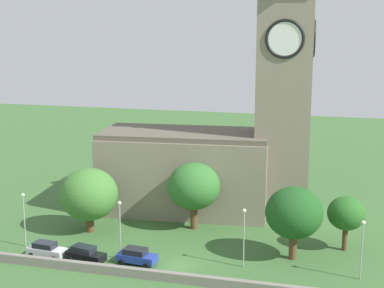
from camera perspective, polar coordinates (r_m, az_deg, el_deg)
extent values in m
plane|color=#3D6633|center=(80.02, 1.78, -7.72)|extent=(200.00, 200.00, 0.00)
cube|color=gray|center=(83.95, -0.66, -2.88)|extent=(24.74, 13.73, 10.94)
cube|color=#5C5547|center=(82.68, -0.67, 1.03)|extent=(24.66, 12.80, 0.70)
cube|color=gray|center=(80.62, 8.97, 3.63)|extent=(7.90, 7.90, 30.96)
cylinder|color=white|center=(76.17, 9.13, 10.18)|extent=(4.65, 0.53, 4.66)
torus|color=black|center=(76.17, 9.13, 10.18)|extent=(5.10, 0.87, 5.08)
cylinder|color=white|center=(79.89, 11.88, 10.14)|extent=(0.53, 4.65, 4.66)
torus|color=black|center=(79.89, 11.88, 10.14)|extent=(0.87, 5.10, 5.08)
cube|color=gray|center=(62.68, -2.38, -12.90)|extent=(46.44, 0.70, 1.02)
cube|color=silver|center=(70.47, -14.09, -10.18)|extent=(4.69, 2.16, 0.83)
cube|color=#1E232B|center=(70.33, -14.28, -9.59)|extent=(2.68, 1.77, 0.66)
cylinder|color=black|center=(70.49, -12.61, -10.47)|extent=(0.69, 0.37, 0.66)
cylinder|color=black|center=(69.14, -13.41, -10.96)|extent=(0.69, 0.37, 0.66)
cylinder|color=black|center=(72.13, -14.71, -10.05)|extent=(0.69, 0.37, 0.66)
cylinder|color=black|center=(70.81, -15.54, -10.52)|extent=(0.69, 0.37, 0.66)
cube|color=black|center=(68.10, -10.41, -10.77)|extent=(4.88, 2.56, 0.88)
cube|color=#1E232B|center=(67.94, -10.60, -10.11)|extent=(2.84, 1.97, 0.70)
cylinder|color=black|center=(68.05, -8.87, -11.13)|extent=(0.75, 0.44, 0.70)
cylinder|color=black|center=(66.77, -9.73, -11.62)|extent=(0.75, 0.44, 0.70)
cylinder|color=black|center=(69.79, -11.04, -10.61)|extent=(0.75, 0.44, 0.70)
cylinder|color=black|center=(68.54, -11.92, -11.08)|extent=(0.75, 0.44, 0.70)
cube|color=#233D9E|center=(66.92, -5.41, -11.07)|extent=(4.64, 2.29, 0.83)
cube|color=#1E232B|center=(66.73, -5.60, -10.44)|extent=(2.66, 1.88, 0.66)
cylinder|color=black|center=(67.25, -3.86, -11.31)|extent=(0.70, 0.40, 0.67)
cylinder|color=black|center=(65.70, -4.55, -11.89)|extent=(0.70, 0.40, 0.67)
cylinder|color=black|center=(68.49, -6.23, -10.92)|extent=(0.70, 0.40, 0.67)
cylinder|color=black|center=(66.97, -6.96, -11.48)|extent=(0.70, 0.40, 0.67)
cylinder|color=#9EA0A5|center=(73.54, -16.16, -7.37)|extent=(0.14, 0.14, 6.31)
sphere|color=#F4EFCC|center=(72.53, -16.31, -4.85)|extent=(0.44, 0.44, 0.44)
cylinder|color=#9EA0A5|center=(67.54, -7.08, -8.60)|extent=(0.14, 0.14, 6.53)
sphere|color=#F4EFCC|center=(66.42, -7.15, -5.78)|extent=(0.44, 0.44, 0.44)
cylinder|color=#9EA0A5|center=(65.20, 5.12, -9.39)|extent=(0.14, 0.14, 6.36)
sphere|color=#F4EFCC|center=(64.06, 5.17, -6.55)|extent=(0.44, 0.44, 0.44)
cylinder|color=#9EA0A5|center=(64.56, 16.34, -10.17)|extent=(0.14, 0.14, 6.11)
sphere|color=#F4EFCC|center=(63.44, 16.51, -7.42)|extent=(0.44, 0.44, 0.44)
cylinder|color=brown|center=(68.72, 9.90, -9.86)|extent=(0.92, 0.92, 3.10)
ellipsoid|color=#1E511E|center=(67.36, 10.02, -6.67)|extent=(6.59, 6.59, 5.93)
cylinder|color=brown|center=(77.45, -10.01, -7.69)|extent=(1.06, 1.06, 2.25)
ellipsoid|color=#427A33|center=(76.24, -10.12, -4.88)|extent=(7.54, 7.54, 6.79)
cylinder|color=brown|center=(77.20, 0.19, -7.17)|extent=(0.96, 0.96, 3.27)
ellipsoid|color=#33702D|center=(75.95, 0.19, -4.16)|extent=(6.85, 6.85, 6.17)
cylinder|color=brown|center=(72.56, 14.80, -8.97)|extent=(0.63, 0.63, 2.94)
ellipsoid|color=#286023|center=(71.53, 14.94, -6.60)|extent=(4.48, 4.48, 4.03)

